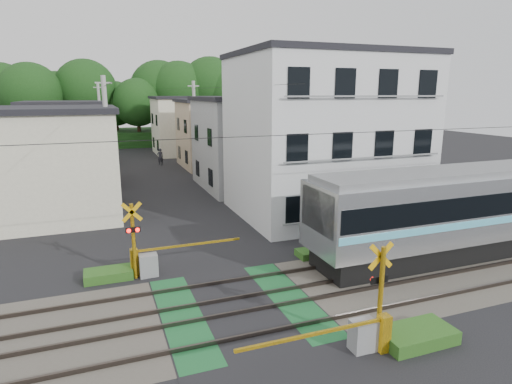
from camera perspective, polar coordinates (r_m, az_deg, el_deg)
name	(u,v)px	position (r m, az deg, el deg)	size (l,w,h in m)	color
ground	(238,307)	(14.98, -2.45, -15.03)	(120.00, 120.00, 0.00)	black
track_bed	(238,306)	(14.96, -2.45, -14.91)	(120.00, 120.00, 0.14)	#47423A
crossing_signal_near	(367,327)	(12.80, 14.61, -17.07)	(4.74, 0.65, 3.09)	#F3B20C
crossing_signal_far	(146,259)	(17.48, -14.49, -8.63)	(4.74, 0.65, 3.09)	#F3B20C
apartment_block	(324,135)	(25.51, 9.10, 7.51)	(10.20, 8.36, 9.30)	silver
houses_row	(148,138)	(38.92, -14.24, 7.05)	(22.07, 31.35, 6.80)	silver
tree_hill	(128,100)	(61.33, -16.67, 11.64)	(40.00, 13.50, 11.99)	#193F15
catenary	(391,187)	(16.48, 17.62, 0.70)	(60.00, 5.04, 7.00)	#2D2D33
utility_poles	(135,131)	(35.83, -15.85, 7.82)	(7.90, 42.00, 8.00)	#A5A5A0
pedestrian	(160,157)	(43.94, -12.65, 4.61)	(0.60, 0.40, 1.66)	#2D2F39
weed_patches	(286,294)	(15.39, 4.05, -13.47)	(10.25, 8.80, 0.40)	#2D5E1E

